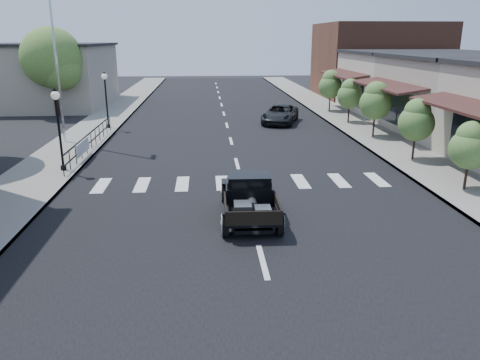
{
  "coord_description": "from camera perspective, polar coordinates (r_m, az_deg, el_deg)",
  "views": [
    {
      "loc": [
        -1.41,
        -14.01,
        5.63
      ],
      "look_at": [
        -0.29,
        1.15,
        1.0
      ],
      "focal_mm": 35.0,
      "sensor_mm": 36.0,
      "label": 1
    }
  ],
  "objects": [
    {
      "name": "lamp_post_b",
      "position": [
        21.28,
        -21.17,
        5.7
      ],
      "size": [
        0.36,
        0.36,
        3.5
      ],
      "primitive_type": null,
      "color": "black",
      "rests_on": "sidewalk_left"
    },
    {
      "name": "storefront_far",
      "position": [
        39.72,
        20.59,
        11.01
      ],
      "size": [
        10.0,
        9.0,
        4.5
      ],
      "primitive_type": "cube",
      "color": "#B4AA98",
      "rests_on": "ground"
    },
    {
      "name": "ground",
      "position": [
        15.17,
        1.42,
        -4.86
      ],
      "size": [
        120.0,
        120.0,
        0.0
      ],
      "primitive_type": "plane",
      "color": "black",
      "rests_on": "ground"
    },
    {
      "name": "road",
      "position": [
        29.59,
        -1.43,
        5.98
      ],
      "size": [
        14.0,
        80.0,
        0.02
      ],
      "primitive_type": "cube",
      "color": "black",
      "rests_on": "ground"
    },
    {
      "name": "small_tree_e",
      "position": [
        37.63,
        10.94,
        10.58
      ],
      "size": [
        1.81,
        1.81,
        3.01
      ],
      "primitive_type": null,
      "color": "#4D7435",
      "rests_on": "sidewalk_right"
    },
    {
      "name": "sidewalk_right",
      "position": [
        31.16,
        14.48,
        6.13
      ],
      "size": [
        3.0,
        80.0,
        0.15
      ],
      "primitive_type": "cube",
      "color": "gray",
      "rests_on": "ground"
    },
    {
      "name": "hotrod_pickup",
      "position": [
        15.07,
        1.12,
        -2.05
      ],
      "size": [
        2.05,
        4.24,
        1.46
      ],
      "primitive_type": null,
      "rotation": [
        0.0,
        0.0,
        -0.02
      ],
      "color": "black",
      "rests_on": "ground"
    },
    {
      "name": "banner",
      "position": [
        23.35,
        -18.55,
        3.23
      ],
      "size": [
        0.04,
        2.2,
        0.6
      ],
      "primitive_type": null,
      "color": "silver",
      "rests_on": "sidewalk_left"
    },
    {
      "name": "small_tree_c",
      "position": [
        28.2,
        16.13,
        8.2
      ],
      "size": [
        1.82,
        1.82,
        3.03
      ],
      "primitive_type": null,
      "color": "#4D7435",
      "rests_on": "sidewalk_right"
    },
    {
      "name": "small_tree_d",
      "position": [
        32.82,
        13.2,
        9.34
      ],
      "size": [
        1.67,
        1.67,
        2.78
      ],
      "primitive_type": null,
      "color": "#4D7435",
      "rests_on": "sidewalk_right"
    },
    {
      "name": "low_building_left",
      "position": [
        44.27,
        -22.58,
        11.63
      ],
      "size": [
        10.0,
        12.0,
        5.0
      ],
      "primitive_type": "cube",
      "color": "#A39788",
      "rests_on": "ground"
    },
    {
      "name": "storefront_mid",
      "position": [
        31.79,
        27.25,
        8.99
      ],
      "size": [
        10.0,
        9.0,
        4.5
      ],
      "primitive_type": "cube",
      "color": "#9F9485",
      "rests_on": "ground"
    },
    {
      "name": "lamp_post_c",
      "position": [
        30.87,
        -15.98,
        9.36
      ],
      "size": [
        0.36,
        0.36,
        3.5
      ],
      "primitive_type": null,
      "color": "black",
      "rests_on": "sidewalk_left"
    },
    {
      "name": "railing",
      "position": [
        25.22,
        -17.7,
        4.74
      ],
      "size": [
        0.08,
        10.0,
        1.0
      ],
      "primitive_type": null,
      "color": "black",
      "rests_on": "sidewalk_left"
    },
    {
      "name": "small_tree_b",
      "position": [
        23.29,
        20.6,
        5.69
      ],
      "size": [
        1.64,
        1.64,
        2.74
      ],
      "primitive_type": null,
      "color": "#4D7435",
      "rests_on": "sidewalk_right"
    },
    {
      "name": "flagpole",
      "position": [
        27.17,
        -21.99,
        17.85
      ],
      "size": [
        0.12,
        0.12,
        12.92
      ],
      "primitive_type": "cylinder",
      "color": "silver",
      "rests_on": "sidewalk_left"
    },
    {
      "name": "road_markings",
      "position": [
        24.7,
        -0.84,
        3.76
      ],
      "size": [
        12.0,
        60.0,
        0.06
      ],
      "primitive_type": null,
      "color": "silver",
      "rests_on": "ground"
    },
    {
      "name": "sidewalk_left",
      "position": [
        30.38,
        -17.73,
        5.6
      ],
      "size": [
        3.0,
        80.0,
        0.15
      ],
      "primitive_type": "cube",
      "color": "gray",
      "rests_on": "ground"
    },
    {
      "name": "small_tree_a",
      "position": [
        19.32,
        26.1,
        2.53
      ],
      "size": [
        1.5,
        1.5,
        2.49
      ],
      "primitive_type": null,
      "color": "#4D7435",
      "rests_on": "sidewalk_right"
    },
    {
      "name": "far_building_right",
      "position": [
        49.07,
        16.42,
        13.79
      ],
      "size": [
        11.0,
        10.0,
        7.0
      ],
      "primitive_type": "cube",
      "color": "brown",
      "rests_on": "ground"
    },
    {
      "name": "big_tree_far",
      "position": [
        37.76,
        -21.81,
        12.12
      ],
      "size": [
        4.39,
        4.39,
        6.45
      ],
      "primitive_type": null,
      "color": "#537733",
      "rests_on": "ground"
    },
    {
      "name": "second_car",
      "position": [
        32.4,
        4.91,
        7.98
      ],
      "size": [
        3.37,
        4.89,
        1.24
      ],
      "primitive_type": "imported",
      "rotation": [
        0.0,
        0.0,
        -0.32
      ],
      "color": "black",
      "rests_on": "ground"
    }
  ]
}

